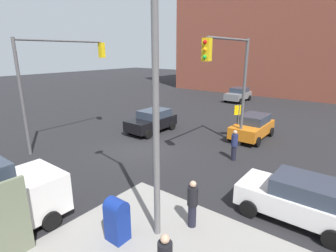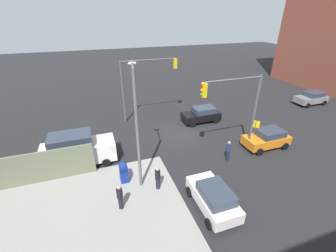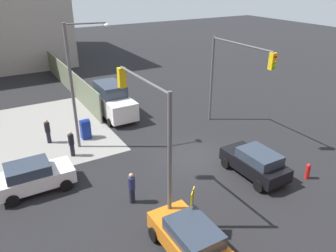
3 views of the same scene
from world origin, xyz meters
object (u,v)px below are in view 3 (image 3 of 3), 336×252
at_px(street_lamp_corner, 77,78).
at_px(hatchback_white, 34,176).
at_px(mailbox_blue, 85,128).
at_px(fire_hydrant, 308,171).
at_px(traffic_signal_nw_corner, 148,120).
at_px(pedestrian_crossing, 48,131).
at_px(coupe_orange, 190,238).
at_px(pedestrian_walking_north, 132,187).
at_px(traffic_signal_se_corner, 233,68).
at_px(sedan_black, 255,162).
at_px(van_white_delivery, 112,100).
at_px(pedestrian_waiting, 71,143).

height_order(street_lamp_corner, hatchback_white, street_lamp_corner).
distance_m(mailbox_blue, fire_hydrant, 14.50).
bearing_deg(traffic_signal_nw_corner, pedestrian_crossing, 17.14).
distance_m(street_lamp_corner, mailbox_blue, 4.10).
height_order(hatchback_white, pedestrian_crossing, pedestrian_crossing).
height_order(coupe_orange, pedestrian_walking_north, pedestrian_walking_north).
height_order(traffic_signal_nw_corner, traffic_signal_se_corner, same).
xyz_separation_m(traffic_signal_se_corner, sedan_black, (-5.44, 2.64, -3.82)).
xyz_separation_m(van_white_delivery, pedestrian_crossing, (-2.37, 5.60, -0.39)).
relative_size(hatchback_white, pedestrian_crossing, 2.25).
bearing_deg(pedestrian_waiting, sedan_black, 140.95).
bearing_deg(sedan_black, street_lamp_corner, 40.99).
distance_m(van_white_delivery, pedestrian_waiting, 6.85).
height_order(traffic_signal_nw_corner, pedestrian_crossing, traffic_signal_nw_corner).
height_order(fire_hydrant, pedestrian_walking_north, pedestrian_walking_north).
bearing_deg(mailbox_blue, hatchback_white, 137.65).
bearing_deg(traffic_signal_se_corner, van_white_delivery, 42.05).
relative_size(mailbox_blue, van_white_delivery, 0.26).
bearing_deg(pedestrian_waiting, street_lamp_corner, -135.92).
bearing_deg(pedestrian_walking_north, street_lamp_corner, 87.97).
distance_m(street_lamp_corner, fire_hydrant, 14.61).
relative_size(hatchback_white, pedestrian_waiting, 2.26).
bearing_deg(coupe_orange, sedan_black, -64.85).
relative_size(street_lamp_corner, hatchback_white, 2.08).
bearing_deg(pedestrian_walking_north, hatchback_white, 134.25).
xyz_separation_m(hatchback_white, pedestrian_walking_north, (-3.59, -4.01, 0.05)).
relative_size(van_white_delivery, pedestrian_crossing, 3.16).
relative_size(mailbox_blue, hatchback_white, 0.37).
distance_m(traffic_signal_nw_corner, pedestrian_crossing, 10.52).
bearing_deg(fire_hydrant, street_lamp_corner, 43.55).
bearing_deg(sedan_black, van_white_delivery, 16.41).
relative_size(fire_hydrant, coupe_orange, 0.24).
height_order(fire_hydrant, pedestrian_waiting, pedestrian_waiting).
height_order(traffic_signal_se_corner, sedan_black, traffic_signal_se_corner).
bearing_deg(hatchback_white, sedan_black, -113.63).
bearing_deg(street_lamp_corner, mailbox_blue, -22.32).
distance_m(mailbox_blue, hatchback_white, 6.24).
distance_m(hatchback_white, pedestrian_waiting, 3.76).
bearing_deg(traffic_signal_nw_corner, mailbox_blue, 3.25).
relative_size(pedestrian_crossing, pedestrian_waiting, 1.00).
xyz_separation_m(traffic_signal_nw_corner, pedestrian_crossing, (9.40, 2.90, -3.71)).
bearing_deg(coupe_orange, mailbox_blue, 1.83).
bearing_deg(traffic_signal_se_corner, pedestrian_waiting, 79.62).
distance_m(fire_hydrant, pedestrian_walking_north, 9.88).
relative_size(traffic_signal_nw_corner, pedestrian_crossing, 3.80).
height_order(street_lamp_corner, van_white_delivery, street_lamp_corner).
bearing_deg(traffic_signal_nw_corner, sedan_black, -95.86).
distance_m(pedestrian_waiting, pedestrian_walking_north, 6.33).
bearing_deg(pedestrian_walking_north, coupe_orange, -85.96).
xyz_separation_m(coupe_orange, sedan_black, (3.03, -6.46, 0.00)).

